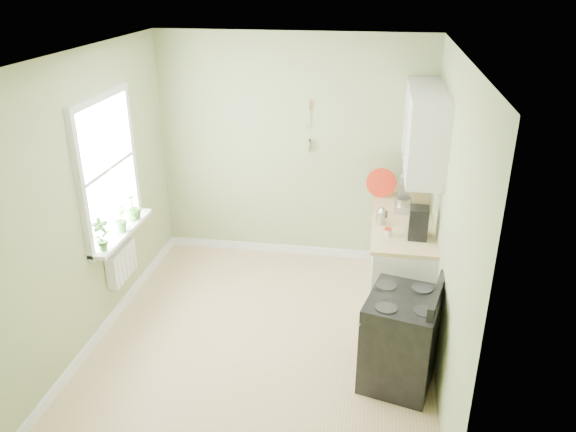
# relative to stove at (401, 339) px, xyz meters

# --- Properties ---
(floor) EXTENTS (3.20, 3.60, 0.02)m
(floor) POSITION_rel_stove_xyz_m (-1.28, 0.42, -0.43)
(floor) COLOR tan
(floor) RESTS_ON ground
(ceiling) EXTENTS (3.20, 3.60, 0.02)m
(ceiling) POSITION_rel_stove_xyz_m (-1.28, 0.42, 2.29)
(ceiling) COLOR white
(ceiling) RESTS_ON wall_back
(wall_back) EXTENTS (3.20, 0.02, 2.70)m
(wall_back) POSITION_rel_stove_xyz_m (-1.28, 2.23, 0.93)
(wall_back) COLOR #A2AE77
(wall_back) RESTS_ON floor
(wall_left) EXTENTS (0.02, 3.60, 2.70)m
(wall_left) POSITION_rel_stove_xyz_m (-2.89, 0.42, 0.93)
(wall_left) COLOR #A2AE77
(wall_left) RESTS_ON floor
(wall_right) EXTENTS (0.02, 3.60, 2.70)m
(wall_right) POSITION_rel_stove_xyz_m (0.33, 0.42, 0.93)
(wall_right) COLOR #A2AE77
(wall_right) RESTS_ON floor
(base_cabinets) EXTENTS (0.60, 1.60, 0.87)m
(base_cabinets) POSITION_rel_stove_xyz_m (0.02, 1.42, 0.02)
(base_cabinets) COLOR white
(base_cabinets) RESTS_ON floor
(countertop) EXTENTS (0.64, 1.60, 0.04)m
(countertop) POSITION_rel_stove_xyz_m (0.01, 1.42, 0.47)
(countertop) COLOR #E0C389
(countertop) RESTS_ON base_cabinets
(upper_cabinets) EXTENTS (0.35, 1.40, 0.80)m
(upper_cabinets) POSITION_rel_stove_xyz_m (0.15, 1.52, 1.43)
(upper_cabinets) COLOR white
(upper_cabinets) RESTS_ON wall_right
(window) EXTENTS (0.06, 1.14, 1.44)m
(window) POSITION_rel_stove_xyz_m (-2.86, 0.72, 1.13)
(window) COLOR white
(window) RESTS_ON wall_left
(window_sill) EXTENTS (0.18, 1.14, 0.04)m
(window_sill) POSITION_rel_stove_xyz_m (-2.79, 0.72, 0.46)
(window_sill) COLOR white
(window_sill) RESTS_ON wall_left
(radiator) EXTENTS (0.12, 0.50, 0.35)m
(radiator) POSITION_rel_stove_xyz_m (-2.82, 0.67, 0.13)
(radiator) COLOR white
(radiator) RESTS_ON wall_left
(wall_utensils) EXTENTS (0.02, 0.14, 0.58)m
(wall_utensils) POSITION_rel_stove_xyz_m (-1.08, 2.20, 1.14)
(wall_utensils) COLOR #E0C389
(wall_utensils) RESTS_ON wall_back
(stove) EXTENTS (0.74, 0.79, 0.94)m
(stove) POSITION_rel_stove_xyz_m (0.00, 0.00, 0.00)
(stove) COLOR black
(stove) RESTS_ON floor
(stand_mixer) EXTENTS (0.20, 0.33, 0.38)m
(stand_mixer) POSITION_rel_stove_xyz_m (0.02, 1.70, 0.65)
(stand_mixer) COLOR #B2B2B7
(stand_mixer) RESTS_ON countertop
(kettle) EXTENTS (0.17, 0.10, 0.18)m
(kettle) POSITION_rel_stove_xyz_m (-0.22, 1.27, 0.58)
(kettle) COLOR silver
(kettle) RESTS_ON countertop
(coffee_maker) EXTENTS (0.19, 0.21, 0.32)m
(coffee_maker) POSITION_rel_stove_xyz_m (0.13, 1.00, 0.64)
(coffee_maker) COLOR black
(coffee_maker) RESTS_ON countertop
(red_tray) EXTENTS (0.34, 0.07, 0.34)m
(red_tray) POSITION_rel_stove_xyz_m (-0.23, 2.02, 0.66)
(red_tray) COLOR #AC2111
(red_tray) RESTS_ON countertop
(jar) EXTENTS (0.07, 0.07, 0.08)m
(jar) POSITION_rel_stove_xyz_m (-0.14, 1.00, 0.53)
(jar) COLOR beige
(jar) RESTS_ON countertop
(plant_a) EXTENTS (0.21, 0.20, 0.33)m
(plant_a) POSITION_rel_stove_xyz_m (-2.78, 0.28, 0.65)
(plant_a) COLOR #336422
(plant_a) RESTS_ON window_sill
(plant_b) EXTENTS (0.17, 0.18, 0.27)m
(plant_b) POSITION_rel_stove_xyz_m (-2.78, 0.70, 0.62)
(plant_b) COLOR #336422
(plant_b) RESTS_ON window_sill
(plant_c) EXTENTS (0.21, 0.21, 0.29)m
(plant_c) POSITION_rel_stove_xyz_m (-2.78, 1.00, 0.62)
(plant_c) COLOR #336422
(plant_c) RESTS_ON window_sill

